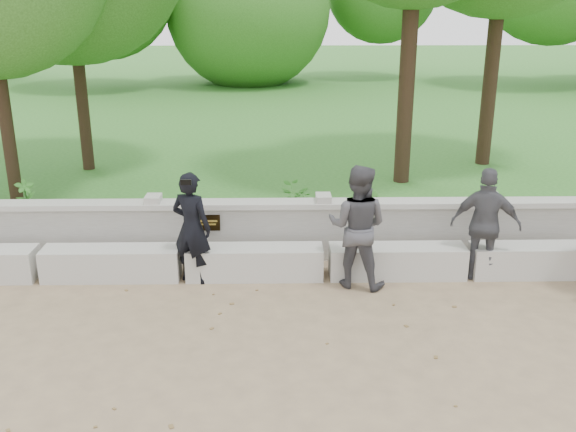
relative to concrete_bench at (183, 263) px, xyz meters
name	(u,v)px	position (x,y,z in m)	size (l,w,h in m)	color
ground	(161,347)	(0.00, -1.90, -0.22)	(80.00, 80.00, 0.00)	#917B58
lawn	(235,118)	(0.00, 12.10, -0.10)	(40.00, 22.00, 0.25)	#2B6222
concrete_bench	(183,263)	(0.00, 0.00, 0.00)	(11.90, 0.45, 0.45)	#BBB8B0
parapet_wall	(189,230)	(0.00, 0.70, 0.24)	(12.50, 0.35, 0.90)	#B0ADA6
man_main	(192,228)	(0.15, -0.10, 0.56)	(0.67, 0.64, 1.56)	black
visitor_left	(357,227)	(2.39, -0.27, 0.62)	(0.99, 0.88, 1.69)	#414045
visitor_right	(486,225)	(4.17, -0.10, 0.57)	(1.01, 0.64, 1.60)	#47474C
shrub_a	(26,196)	(-2.95, 2.19, 0.33)	(0.32, 0.22, 0.60)	#3B832C
shrub_b	(369,209)	(2.79, 1.40, 0.32)	(0.32, 0.26, 0.59)	#3B832C
shrub_c	(297,199)	(1.65, 2.00, 0.31)	(0.51, 0.44, 0.57)	#3B832C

